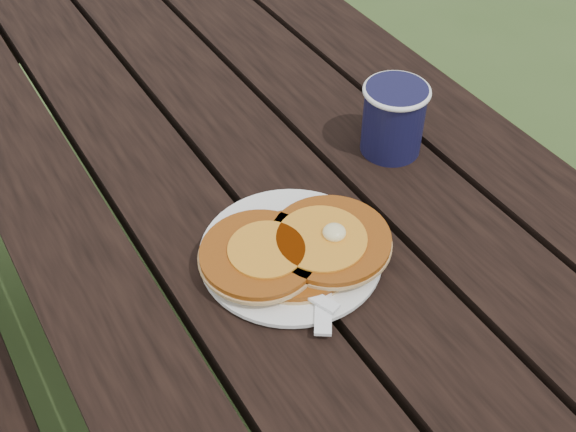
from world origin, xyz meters
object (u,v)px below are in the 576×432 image
picnic_table (262,309)px  coffee_cup (394,116)px  pancake_stack (298,248)px  plate (291,254)px

picnic_table → coffee_cup: (0.17, -0.10, 0.44)m
picnic_table → coffee_cup: bearing=-30.7°
pancake_stack → picnic_table: bearing=73.7°
plate → coffee_cup: coffee_cup is taller
plate → coffee_cup: 0.27m
plate → pancake_stack: size_ratio=0.95×
pancake_stack → plate: bearing=103.5°
pancake_stack → coffee_cup: 0.27m
plate → pancake_stack: (0.00, -0.01, 0.02)m
picnic_table → pancake_stack: (-0.07, -0.22, 0.41)m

